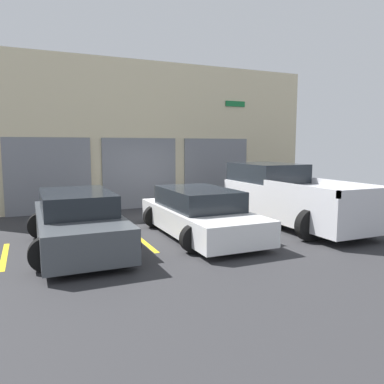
{
  "coord_description": "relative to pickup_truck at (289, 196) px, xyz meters",
  "views": [
    {
      "loc": [
        -4.07,
        -10.69,
        2.36
      ],
      "look_at": [
        0.0,
        -1.44,
        1.1
      ],
      "focal_mm": 35.0,
      "sensor_mm": 36.0,
      "label": 1
    }
  ],
  "objects": [
    {
      "name": "ground_plane",
      "position": [
        -3.08,
        1.68,
        -0.85
      ],
      "size": [
        28.0,
        28.0,
        0.0
      ],
      "primitive_type": "plane",
      "color": "#2D2D30"
    },
    {
      "name": "shophouse_building",
      "position": [
        -3.09,
        4.97,
        1.84
      ],
      "size": [
        14.13,
        0.68,
        5.48
      ],
      "color": "beige",
      "rests_on": "ground"
    },
    {
      "name": "pickup_truck",
      "position": [
        0.0,
        0.0,
        0.0
      ],
      "size": [
        2.43,
        5.2,
        1.78
      ],
      "color": "silver",
      "rests_on": "ground"
    },
    {
      "name": "sedan_white",
      "position": [
        -3.08,
        -0.23,
        -0.26
      ],
      "size": [
        2.21,
        4.52,
        1.23
      ],
      "color": "white",
      "rests_on": "ground"
    },
    {
      "name": "sedan_side",
      "position": [
        -6.16,
        -0.23,
        -0.22
      ],
      "size": [
        2.16,
        4.44,
        1.31
      ],
      "color": "#474C51",
      "rests_on": "ground"
    },
    {
      "name": "parking_stripe_far_left",
      "position": [
        -7.7,
        -0.26,
        -0.84
      ],
      "size": [
        0.12,
        2.2,
        0.01
      ],
      "primitive_type": "cube",
      "color": "gold",
      "rests_on": "ground"
    },
    {
      "name": "parking_stripe_left",
      "position": [
        -4.62,
        -0.26,
        -0.84
      ],
      "size": [
        0.12,
        2.2,
        0.01
      ],
      "primitive_type": "cube",
      "color": "gold",
      "rests_on": "ground"
    },
    {
      "name": "parking_stripe_centre",
      "position": [
        -1.54,
        -0.26,
        -0.84
      ],
      "size": [
        0.12,
        2.2,
        0.01
      ],
      "primitive_type": "cube",
      "color": "gold",
      "rests_on": "ground"
    },
    {
      "name": "parking_stripe_right",
      "position": [
        1.54,
        -0.26,
        -0.84
      ],
      "size": [
        0.12,
        2.2,
        0.01
      ],
      "primitive_type": "cube",
      "color": "gold",
      "rests_on": "ground"
    }
  ]
}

